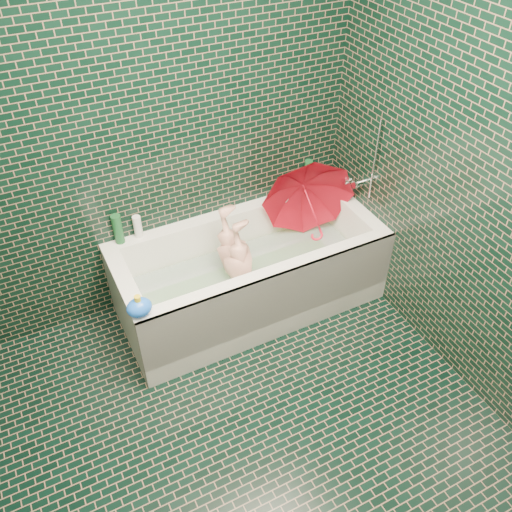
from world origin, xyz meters
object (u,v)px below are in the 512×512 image
rubber_duck (302,186)px  bath_toy (139,307)px  umbrella (312,209)px  bathtub (251,281)px  child (241,274)px

rubber_duck → bath_toy: (-1.37, -0.63, 0.02)m
rubber_duck → umbrella: bearing=-107.9°
bathtub → umbrella: umbrella is taller
child → rubber_duck: (0.64, 0.34, 0.28)m
child → rubber_duck: rubber_duck is taller
child → bath_toy: size_ratio=6.37×
child → rubber_duck: size_ratio=8.57×
umbrella → bath_toy: (-1.28, -0.35, 0.00)m
umbrella → bath_toy: umbrella is taller
child → umbrella: size_ratio=1.60×
bathtub → rubber_duck: (0.57, 0.33, 0.38)m
child → umbrella: bearing=98.2°
child → bathtub: bearing=99.9°
rubber_duck → bath_toy: bearing=-155.7°
child → rubber_duck: bearing=120.2°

